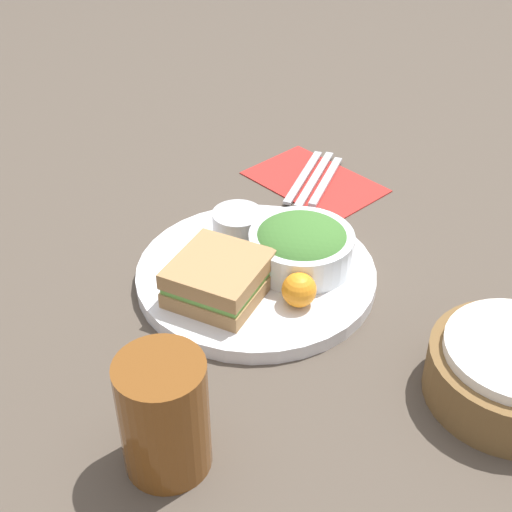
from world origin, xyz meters
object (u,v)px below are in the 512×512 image
(fork, at_px, (303,177))
(spoon, at_px, (326,181))
(dressing_cup, at_px, (238,225))
(drink_glass, at_px, (164,415))
(sandwich, at_px, (219,278))
(salad_bowl, at_px, (301,245))
(bread_basket, at_px, (512,372))
(knife, at_px, (315,179))
(plate, at_px, (256,275))

(fork, relative_size, spoon, 1.11)
(dressing_cup, distance_m, drink_glass, 0.35)
(drink_glass, bearing_deg, dressing_cup, -142.70)
(sandwich, bearing_deg, salad_bowl, 168.56)
(bread_basket, bearing_deg, fork, -109.96)
(dressing_cup, xyz_separation_m, drink_glass, (0.28, 0.21, 0.02))
(dressing_cup, distance_m, fork, 0.21)
(sandwich, distance_m, fork, 0.32)
(dressing_cup, height_order, spoon, dressing_cup)
(fork, distance_m, knife, 0.02)
(fork, bearing_deg, bread_basket, -136.66)
(dressing_cup, height_order, fork, dressing_cup)
(salad_bowl, distance_m, knife, 0.24)
(salad_bowl, relative_size, bread_basket, 0.76)
(bread_basket, height_order, fork, bread_basket)
(drink_glass, bearing_deg, spoon, -153.34)
(dressing_cup, height_order, drink_glass, drink_glass)
(dressing_cup, xyz_separation_m, spoon, (-0.21, -0.03, -0.03))
(plate, height_order, knife, plate)
(salad_bowl, bearing_deg, sandwich, -11.44)
(dressing_cup, relative_size, drink_glass, 0.53)
(fork, bearing_deg, plate, -176.04)
(plate, xyz_separation_m, knife, (-0.23, -0.12, -0.00))
(bread_basket, bearing_deg, salad_bowl, -87.86)
(plate, height_order, dressing_cup, dressing_cup)
(bread_basket, bearing_deg, sandwich, -68.06)
(salad_bowl, relative_size, knife, 0.76)
(plate, xyz_separation_m, fork, (-0.22, -0.13, -0.00))
(salad_bowl, relative_size, spoon, 0.88)
(plate, height_order, bread_basket, bread_basket)
(salad_bowl, bearing_deg, bread_basket, 92.14)
(plate, relative_size, sandwich, 2.21)
(plate, relative_size, salad_bowl, 2.29)
(salad_bowl, relative_size, drink_glass, 1.05)
(drink_glass, bearing_deg, sandwich, -142.86)
(sandwich, bearing_deg, dressing_cup, -142.38)
(plate, relative_size, bread_basket, 1.73)
(plate, bearing_deg, salad_bowl, 149.11)
(drink_glass, relative_size, spoon, 0.84)
(sandwich, relative_size, bread_basket, 0.78)
(drink_glass, height_order, knife, drink_glass)
(sandwich, xyz_separation_m, dressing_cup, (-0.10, -0.07, -0.00))
(plate, bearing_deg, dressing_cup, -114.03)
(dressing_cup, bearing_deg, fork, -161.40)
(plate, height_order, sandwich, sandwich)
(salad_bowl, height_order, bread_basket, salad_bowl)
(dressing_cup, bearing_deg, plate, 65.97)
(salad_bowl, distance_m, dressing_cup, 0.10)
(sandwich, height_order, fork, sandwich)
(fork, bearing_deg, sandwich, 178.94)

